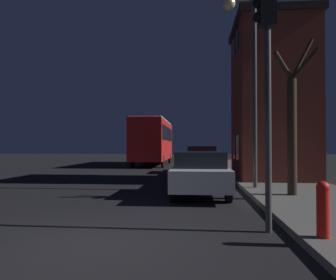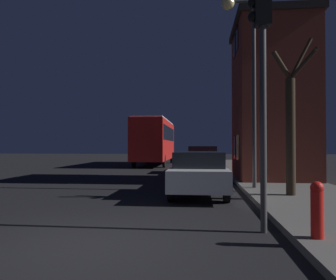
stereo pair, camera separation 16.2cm
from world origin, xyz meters
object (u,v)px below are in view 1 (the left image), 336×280
at_px(car_near_lane, 200,172).
at_px(fire_hydrant, 323,208).
at_px(streetlamp, 244,53).
at_px(car_mid_lane, 202,159).
at_px(bare_tree, 293,124).
at_px(traffic_light, 266,51).
at_px(bus, 153,139).

xyz_separation_m(car_near_lane, fire_hydrant, (1.89, -5.51, -0.14)).
bearing_deg(fire_hydrant, streetlamp, 92.90).
relative_size(car_mid_lane, fire_hydrant, 5.02).
height_order(bare_tree, car_near_lane, bare_tree).
bearing_deg(traffic_light, bus, 103.05).
height_order(streetlamp, fire_hydrant, streetlamp).
distance_m(bare_tree, car_mid_lane, 10.11).
bearing_deg(car_near_lane, traffic_light, -75.82).
relative_size(bare_tree, bus, 0.48).
bearing_deg(bare_tree, fire_hydrant, -100.67).
distance_m(traffic_light, car_mid_lane, 13.79).
bearing_deg(bus, bare_tree, -69.51).
xyz_separation_m(car_mid_lane, fire_hydrant, (1.69, -14.33, -0.21)).
height_order(car_mid_lane, fire_hydrant, car_mid_lane).
bearing_deg(traffic_light, streetlamp, 86.03).
xyz_separation_m(bus, fire_hydrant, (5.65, -22.12, -1.62)).
height_order(streetlamp, bare_tree, streetlamp).
distance_m(bare_tree, fire_hydrant, 5.03).
distance_m(streetlamp, traffic_light, 5.78).
relative_size(bus, car_near_lane, 2.09).
bearing_deg(bare_tree, streetlamp, 125.03).
distance_m(bus, fire_hydrant, 22.89).
height_order(traffic_light, fire_hydrant, traffic_light).
relative_size(bus, fire_hydrant, 11.02).
bearing_deg(traffic_light, car_near_lane, 104.18).
bearing_deg(car_mid_lane, car_near_lane, -91.31).
distance_m(car_mid_lane, fire_hydrant, 14.43).
height_order(traffic_light, car_near_lane, traffic_light).
height_order(bare_tree, bus, bare_tree).
bearing_deg(traffic_light, bare_tree, 67.56).
bearing_deg(bus, car_near_lane, -77.27).
xyz_separation_m(bare_tree, fire_hydrant, (-0.88, -4.66, -1.67)).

